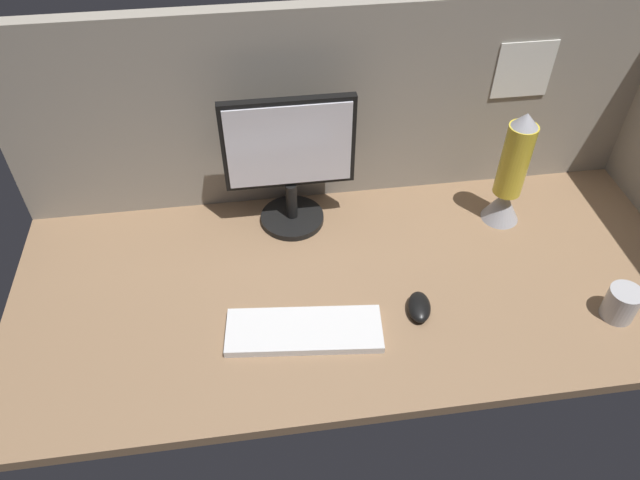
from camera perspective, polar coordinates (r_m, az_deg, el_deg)
The scene contains 7 objects.
ground_plane at distance 156.63cm, azimuth 4.07°, elevation -3.90°, with size 180.00×80.00×3.00cm, color #8C6B4C.
cubicle_wall_back at distance 166.10cm, azimuth 2.13°, elevation 12.77°, with size 180.00×5.50×56.90cm.
monitor at distance 158.37cm, azimuth -2.94°, elevation 7.68°, with size 34.83×18.00×38.82cm.
keyboard at distance 142.63cm, azimuth -1.54°, elevation -8.68°, with size 37.00×13.00×2.00cm, color silver.
mouse at distance 148.20cm, azimuth 9.50°, elevation -6.35°, with size 5.60×9.60×3.40cm, color black.
mug_steel at distance 160.80cm, azimuth 26.96°, elevation -5.45°, with size 7.87×7.87×8.61cm.
lava_lamp at distance 170.53cm, azimuth 17.79°, elevation 5.75°, with size 10.60×10.60×34.68cm.
Camera 1 is at (-25.47, -102.45, 114.21)cm, focal length 33.32 mm.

